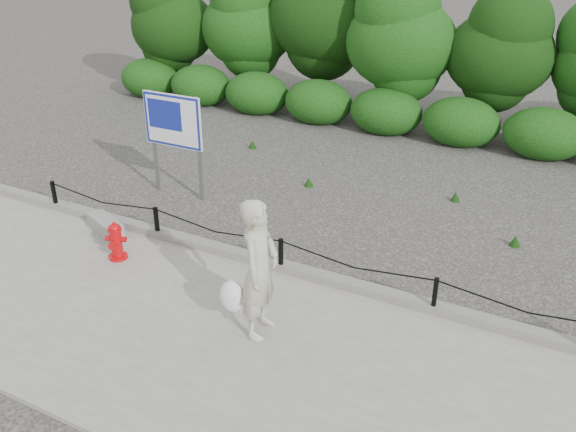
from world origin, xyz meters
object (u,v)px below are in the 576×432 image
(fire_hydrant, at_px, (116,241))
(advertising_sign, at_px, (173,125))
(concrete_block, at_px, (106,226))
(pedestrian, at_px, (258,271))

(fire_hydrant, xyz_separation_m, advertising_sign, (-0.78, 2.72, 1.12))
(concrete_block, bearing_deg, fire_hydrant, -36.59)
(fire_hydrant, relative_size, concrete_block, 0.76)
(fire_hydrant, distance_m, concrete_block, 1.01)
(concrete_block, relative_size, advertising_sign, 0.41)
(fire_hydrant, relative_size, advertising_sign, 0.31)
(fire_hydrant, height_order, advertising_sign, advertising_sign)
(advertising_sign, bearing_deg, fire_hydrant, -74.14)
(fire_hydrant, distance_m, pedestrian, 3.23)
(pedestrian, height_order, concrete_block, pedestrian)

